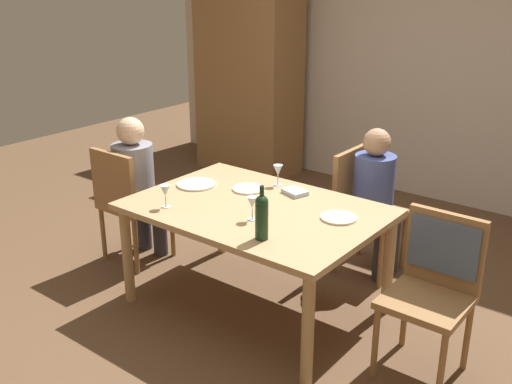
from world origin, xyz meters
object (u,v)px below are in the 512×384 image
object	(u,v)px
person_woman_host	(137,179)
wine_bottle_tall_green	(262,216)
wine_glass_near_right	(252,203)
chair_right_end	(438,271)
person_man_bearded	(377,192)
chair_left_end	(126,198)
dinner_plate_guest_left	(248,189)
armoire_cabinet	(249,73)
dinner_plate_host	(196,184)
wine_glass_near_left	(165,192)
chair_far_right	(362,202)
dining_table	(256,218)
wine_glass_centre	(278,171)
dinner_plate_guest_right	(339,218)

from	to	relation	value
person_woman_host	wine_bottle_tall_green	size ratio (longest dim) A/B	3.57
person_woman_host	wine_glass_near_right	distance (m)	1.32
chair_right_end	person_man_bearded	world-z (taller)	person_man_bearded
chair_left_end	person_woman_host	world-z (taller)	person_woman_host
dinner_plate_guest_left	armoire_cabinet	bearing A→B (deg)	128.53
dinner_plate_host	dinner_plate_guest_left	bearing A→B (deg)	23.53
wine_glass_near_left	chair_far_right	bearing A→B (deg)	60.80
person_man_bearded	chair_far_right	bearing A→B (deg)	-90.00
armoire_cabinet	dining_table	xyz separation A→B (m)	(1.90, -2.30, -0.45)
dining_table	dinner_plate_host	size ratio (longest dim) A/B	5.75
chair_right_end	dinner_plate_guest_left	size ratio (longest dim) A/B	4.17
armoire_cabinet	wine_glass_near_right	distance (m)	3.21
wine_bottle_tall_green	wine_glass_near_right	world-z (taller)	wine_bottle_tall_green
person_woman_host	wine_glass_centre	world-z (taller)	person_woman_host
person_man_bearded	wine_glass_near_right	world-z (taller)	person_man_bearded
wine_glass_near_right	dinner_plate_guest_left	world-z (taller)	wine_glass_near_right
dinner_plate_guest_left	chair_far_right	bearing A→B (deg)	54.97
dining_table	chair_far_right	bearing A→B (deg)	73.73
dining_table	dinner_plate_guest_right	size ratio (longest dim) A/B	7.11
chair_far_right	dinner_plate_guest_left	xyz separation A→B (m)	(-0.51, -0.72, 0.20)
armoire_cabinet	wine_bottle_tall_green	distance (m)	3.48
chair_far_right	dinner_plate_guest_right	size ratio (longest dim) A/B	4.09
wine_glass_centre	wine_glass_near_right	xyz separation A→B (m)	(0.24, -0.60, 0.00)
chair_left_end	person_woman_host	bearing A→B (deg)	90.00
chair_far_right	wine_glass_near_right	size ratio (longest dim) A/B	6.17
dinner_plate_guest_right	dinner_plate_host	bearing A→B (deg)	-175.12
wine_glass_centre	wine_glass_near_right	world-z (taller)	same
dinner_plate_host	wine_glass_near_left	bearing A→B (deg)	-72.66
person_man_bearded	dinner_plate_guest_left	size ratio (longest dim) A/B	5.04
dinner_plate_guest_left	dinner_plate_guest_right	distance (m)	0.76
armoire_cabinet	wine_bottle_tall_green	bearing A→B (deg)	-50.19
wine_glass_near_right	dinner_plate_guest_left	bearing A→B (deg)	131.37
dining_table	wine_bottle_tall_green	world-z (taller)	wine_bottle_tall_green
armoire_cabinet	chair_left_end	xyz separation A→B (m)	(0.72, -2.39, -0.56)
dining_table	dinner_plate_guest_left	distance (m)	0.33
armoire_cabinet	chair_far_right	xyz separation A→B (m)	(2.17, -1.37, -0.56)
person_man_bearded	dining_table	bearing A→B (deg)	-22.43
person_woman_host	wine_glass_centre	size ratio (longest dim) A/B	7.67
armoire_cabinet	wine_glass_near_right	xyz separation A→B (m)	(2.01, -2.48, -0.26)
dinner_plate_host	dinner_plate_guest_left	distance (m)	0.38
wine_glass_centre	dinner_plate_host	bearing A→B (deg)	-141.84
dining_table	person_man_bearded	xyz separation A→B (m)	(0.39, 0.93, -0.00)
chair_left_end	dinner_plate_guest_right	world-z (taller)	chair_left_end
chair_right_end	wine_bottle_tall_green	world-z (taller)	wine_bottle_tall_green
chair_far_right	dinner_plate_guest_left	bearing A→B (deg)	-35.03
person_man_bearded	wine_glass_near_right	xyz separation A→B (m)	(-0.27, -1.11, 0.19)
armoire_cabinet	dinner_plate_guest_right	size ratio (longest dim) A/B	9.70
dining_table	wine_glass_near_left	bearing A→B (deg)	-141.27
wine_bottle_tall_green	dinner_plate_host	world-z (taller)	wine_bottle_tall_green
dinner_plate_host	chair_far_right	bearing A→B (deg)	45.61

